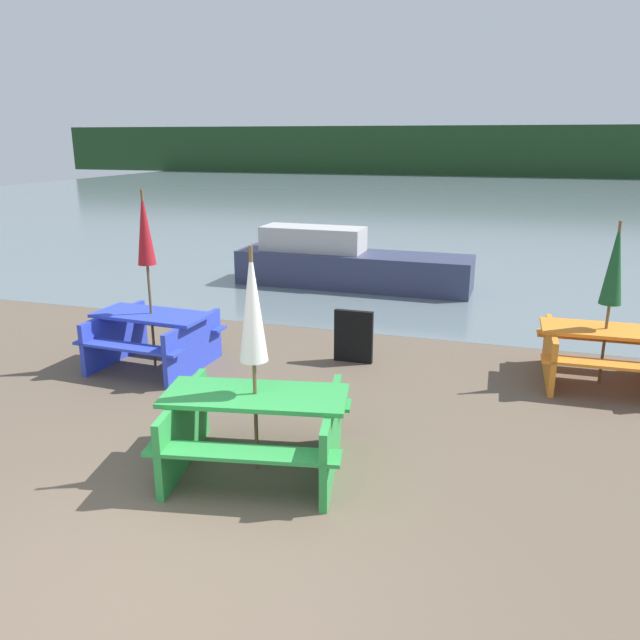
{
  "coord_description": "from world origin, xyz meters",
  "views": [
    {
      "loc": [
        2.27,
        -3.1,
        3.07
      ],
      "look_at": [
        0.03,
        4.1,
        0.85
      ],
      "focal_mm": 35.0,
      "sensor_mm": 36.0,
      "label": 1
    }
  ],
  "objects": [
    {
      "name": "signboard",
      "position": [
        0.24,
        5.0,
        0.38
      ],
      "size": [
        0.55,
        0.08,
        0.75
      ],
      "color": "black",
      "rests_on": "ground_plane"
    },
    {
      "name": "boat",
      "position": [
        -1.09,
        9.52,
        0.47
      ],
      "size": [
        4.98,
        1.28,
        1.24
      ],
      "rotation": [
        0.0,
        0.0,
        -0.01
      ],
      "color": "#333856",
      "rests_on": "water"
    },
    {
      "name": "umbrella_darkgreen",
      "position": [
        3.49,
        5.17,
        1.56
      ],
      "size": [
        0.27,
        0.27,
        2.1
      ],
      "color": "brown",
      "rests_on": "ground_plane"
    },
    {
      "name": "far_treeline",
      "position": [
        0.0,
        51.35,
        2.0
      ],
      "size": [
        80.0,
        1.6,
        4.0
      ],
      "color": "#1E3D1E",
      "rests_on": "water"
    },
    {
      "name": "ground_plane",
      "position": [
        0.0,
        0.0,
        0.0
      ],
      "size": [
        60.0,
        60.0,
        0.0
      ],
      "primitive_type": "plane",
      "color": "brown"
    },
    {
      "name": "picnic_table_orange",
      "position": [
        3.49,
        5.17,
        0.45
      ],
      "size": [
        1.59,
        1.42,
        0.74
      ],
      "rotation": [
        0.0,
        0.0,
        0.02
      ],
      "color": "orange",
      "rests_on": "ground_plane"
    },
    {
      "name": "umbrella_crimson",
      "position": [
        -2.35,
        4.01,
        1.89
      ],
      "size": [
        0.24,
        0.24,
        2.42
      ],
      "color": "brown",
      "rests_on": "ground_plane"
    },
    {
      "name": "picnic_table_green",
      "position": [
        0.1,
        1.84,
        0.47
      ],
      "size": [
        1.93,
        1.67,
        0.77
      ],
      "rotation": [
        0.0,
        0.0,
        0.18
      ],
      "color": "green",
      "rests_on": "ground_plane"
    },
    {
      "name": "umbrella_white",
      "position": [
        0.1,
        1.84,
        1.61
      ],
      "size": [
        0.26,
        0.26,
        2.16
      ],
      "color": "brown",
      "rests_on": "ground_plane"
    },
    {
      "name": "water",
      "position": [
        0.0,
        31.35,
        -0.0
      ],
      "size": [
        60.0,
        50.0,
        0.0
      ],
      "color": "slate",
      "rests_on": "ground_plane"
    },
    {
      "name": "picnic_table_blue",
      "position": [
        -2.35,
        4.01,
        0.46
      ],
      "size": [
        1.62,
        1.46,
        0.76
      ],
      "rotation": [
        0.0,
        0.0,
        -0.05
      ],
      "color": "blue",
      "rests_on": "ground_plane"
    }
  ]
}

